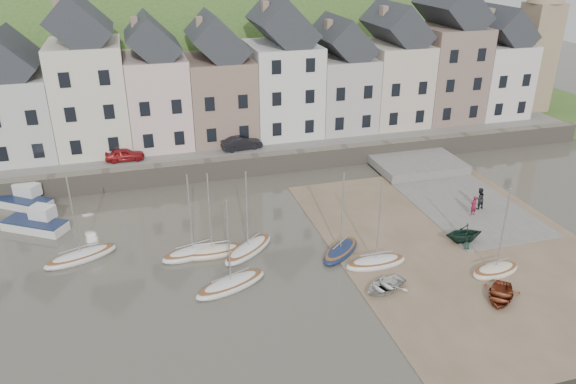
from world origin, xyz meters
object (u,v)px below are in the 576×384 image
object	(u,v)px
rowboat_green	(464,233)
rowboat_red	(500,295)
person_dark	(479,198)
car_right	(242,143)
person_red	(474,206)
sailboat_0	(81,256)
rowboat_white	(385,286)
car_left	(125,155)

from	to	relation	value
rowboat_green	rowboat_red	size ratio (longest dim) A/B	0.90
person_dark	car_right	world-z (taller)	car_right
person_red	person_dark	size ratio (longest dim) A/B	0.90
sailboat_0	rowboat_white	bearing A→B (deg)	-26.34
rowboat_white	car_right	world-z (taller)	car_right
person_dark	sailboat_0	bearing A→B (deg)	-9.70
car_right	rowboat_white	bearing A→B (deg)	-175.95
person_dark	car_left	size ratio (longest dim) A/B	0.53
sailboat_0	person_red	world-z (taller)	sailboat_0
car_right	rowboat_red	bearing A→B (deg)	-164.17
rowboat_white	rowboat_green	xyz separation A→B (m)	(7.97, 3.90, 0.42)
person_red	car_right	world-z (taller)	car_right
person_dark	rowboat_red	bearing A→B (deg)	54.34
rowboat_white	rowboat_red	xyz separation A→B (m)	(6.29, -2.80, 0.01)
rowboat_green	car_left	bearing A→B (deg)	-125.09
sailboat_0	rowboat_red	world-z (taller)	sailboat_0
rowboat_green	car_right	bearing A→B (deg)	-142.79
rowboat_white	rowboat_red	distance (m)	6.88
person_dark	car_left	xyz separation A→B (m)	(-27.00, 14.78, 1.16)
sailboat_0	car_left	distance (m)	14.44
rowboat_green	rowboat_red	world-z (taller)	rowboat_green
sailboat_0	person_red	size ratio (longest dim) A/B	3.90
rowboat_green	car_right	xyz separation A→B (m)	(-12.17, 19.07, 1.45)
rowboat_red	car_left	world-z (taller)	car_left
rowboat_white	car_right	xyz separation A→B (m)	(-4.21, 22.97, 1.87)
rowboat_red	car_left	distance (m)	33.45
rowboat_white	rowboat_green	distance (m)	8.88
car_left	rowboat_green	bearing A→B (deg)	-128.14
car_left	car_right	world-z (taller)	car_right
person_red	car_left	xyz separation A→B (m)	(-25.94, 15.62, 1.25)
person_dark	car_right	xyz separation A→B (m)	(-16.24, 14.78, 1.22)
rowboat_white	car_left	distance (m)	27.48
person_red	car_right	size ratio (longest dim) A/B	0.42
car_left	person_dark	bearing A→B (deg)	-117.09
rowboat_red	car_right	world-z (taller)	car_right
rowboat_green	car_left	size ratio (longest dim) A/B	0.81
rowboat_green	person_red	size ratio (longest dim) A/B	1.70
rowboat_green	car_left	xyz separation A→B (m)	(-22.93, 19.07, 1.40)
rowboat_white	car_left	size ratio (longest dim) A/B	0.87
sailboat_0	person_dark	world-z (taller)	sailboat_0
rowboat_white	person_dark	bearing A→B (deg)	104.66
person_red	person_dark	distance (m)	1.35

